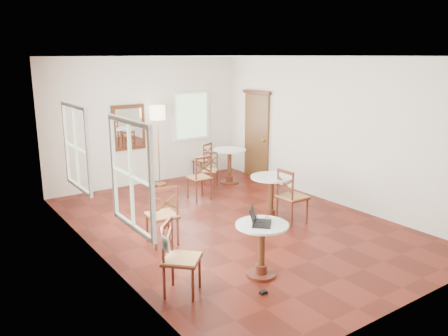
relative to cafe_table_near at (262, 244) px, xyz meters
name	(u,v)px	position (x,y,z in m)	size (l,w,h in m)	color
ground	(233,224)	(0.88, 1.87, -0.48)	(7.00, 7.00, 0.00)	#52160E
room_shell	(222,120)	(0.82, 2.14, 1.41)	(5.02, 7.02, 3.01)	silver
cafe_table_near	(262,244)	(0.00, 0.00, 0.00)	(0.73, 0.73, 0.77)	#4D1F13
cafe_table_mid	(271,193)	(1.63, 1.70, 0.03)	(0.78, 0.78, 0.83)	#4D1F13
cafe_table_back	(229,162)	(2.44, 4.19, 0.04)	(0.79, 0.79, 0.84)	#4D1F13
chair_near_a	(162,215)	(-0.61, 1.78, 0.03)	(0.51, 0.51, 1.01)	#4D1F13
chair_near_b	(180,258)	(-1.17, 0.22, 0.01)	(0.64, 0.64, 0.98)	#4D1F13
chair_mid_a	(200,177)	(1.16, 3.49, 0.01)	(0.45, 0.45, 0.98)	#4D1F13
chair_mid_b	(291,197)	(1.77, 1.29, 0.03)	(0.48, 0.48, 1.03)	#4D1F13
chair_back_a	(203,160)	(2.25, 5.07, -0.04)	(0.53, 0.53, 0.88)	#4D1F13
chair_back_b	(210,170)	(1.85, 4.17, -0.07)	(0.53, 0.53, 0.82)	#4D1F13
floor_lamp	(158,118)	(0.98, 5.02, 1.13)	(0.37, 0.37, 1.90)	#BF8C3F
laptop	(258,220)	(-0.05, 0.03, 0.36)	(0.45, 0.45, 0.25)	black
mouse	(261,223)	(-0.01, 0.01, 0.31)	(0.09, 0.05, 0.03)	black
navy_mug	(254,218)	(0.00, 0.17, 0.33)	(0.10, 0.07, 0.08)	black
water_glass	(267,220)	(0.07, -0.02, 0.35)	(0.06, 0.06, 0.10)	white
power_adapter	(263,292)	(-0.30, -0.41, -0.46)	(0.10, 0.06, 0.04)	black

